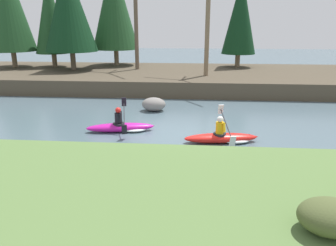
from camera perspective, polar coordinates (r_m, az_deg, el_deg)
ground_plane at (r=12.87m, az=2.68°, el=-2.12°), size 90.00×90.00×0.00m
riverbank_near at (r=7.43m, az=0.94°, el=-14.66°), size 44.00×6.19×0.64m
riverbank_far at (r=23.37m, az=3.74°, el=7.83°), size 44.00×9.30×0.96m
conifer_tree_far_left at (r=27.79m, az=-26.33°, el=18.60°), size 3.54×3.54×8.40m
conifer_tree_left at (r=26.86m, az=-19.85°, el=17.16°), size 2.54×2.54×6.48m
conifer_tree_mid_left at (r=24.58m, az=-16.92°, el=18.75°), size 3.63×3.63×7.24m
conifer_tree_centre at (r=26.82m, az=-9.38°, el=19.72°), size 3.59×3.59×7.94m
conifer_tree_mid_right at (r=25.79m, az=12.47°, el=17.90°), size 2.53×2.53×6.61m
bare_tree_upstream at (r=24.23m, az=-5.50°, el=17.94°), size 4.25×4.20×7.77m
bare_tree_mid_upstream at (r=21.26m, az=6.99°, el=17.20°), size 3.91×3.86×7.12m
shrub_clump_second at (r=6.65m, az=26.43°, el=-14.42°), size 1.15×0.96×0.62m
kayaker_lead at (r=12.21m, az=9.70°, el=-2.44°), size 2.80×2.07×1.20m
kayaker_middle at (r=13.37m, az=-7.84°, el=-0.62°), size 2.79×2.06×1.20m
boulder_midstream at (r=16.33m, az=-2.49°, el=3.29°), size 1.19×0.93×0.67m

